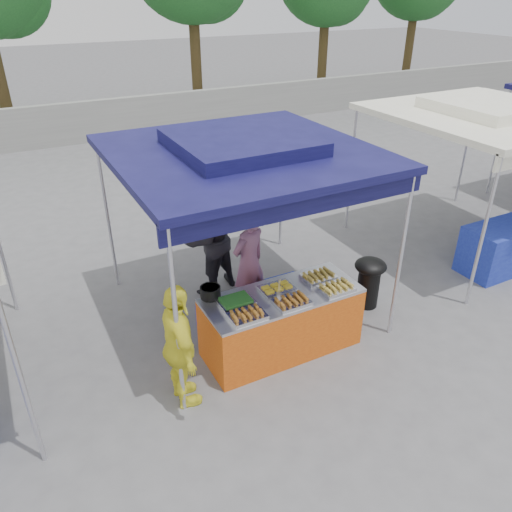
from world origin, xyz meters
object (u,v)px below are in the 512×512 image
vendor_table (281,322)px  helper_man (208,239)px  cooking_pot (210,292)px  customer_person (180,348)px  vendor_woman (249,262)px  wok_burner (369,278)px

vendor_table → helper_man: helper_man is taller
cooking_pot → customer_person: bearing=-135.0°
helper_man → customer_person: 2.40m
vendor_woman → cooking_pot: bearing=18.6°
wok_burner → vendor_woman: size_ratio=0.49×
vendor_table → vendor_woman: size_ratio=1.25×
cooking_pot → customer_person: 0.92m
customer_person → helper_man: bearing=-28.3°
vendor_table → wok_burner: size_ratio=2.57×
customer_person → cooking_pot: bearing=-42.9°
cooking_pot → wok_burner: (2.46, -0.07, -0.46)m
wok_burner → customer_person: bearing=-162.3°
cooking_pot → customer_person: size_ratio=0.16×
wok_burner → helper_man: (-1.88, 1.49, 0.42)m
helper_man → vendor_table: bearing=78.5°
cooking_pot → helper_man: 1.53m
customer_person → vendor_woman: bearing=-47.2°
vendor_table → wok_burner: 1.67m
vendor_table → customer_person: 1.52m
vendor_table → vendor_woman: vendor_woman is taller
vendor_woman → customer_person: size_ratio=1.04×
vendor_table → vendor_woman: 1.06m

